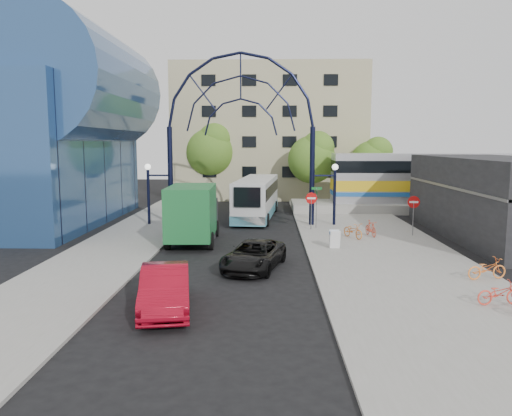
{
  "coord_description": "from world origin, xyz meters",
  "views": [
    {
      "loc": [
        1.96,
        -21.07,
        5.85
      ],
      "look_at": [
        1.26,
        6.0,
        2.33
      ],
      "focal_mm": 35.0,
      "sensor_mm": 36.0,
      "label": 1
    }
  ],
  "objects_px": {
    "train_car": "(480,178)",
    "street_name_sign": "(316,199)",
    "stop_sign": "(311,202)",
    "do_not_enter_sign": "(414,206)",
    "black_suv": "(254,255)",
    "bike_far_c": "(499,293)",
    "red_sedan": "(165,289)",
    "city_bus": "(257,197)",
    "green_truck": "(193,214)",
    "tree_north_b": "(212,149)",
    "gateway_arch": "(241,104)",
    "bike_near_a": "(353,230)",
    "tree_north_a": "(313,157)",
    "sandwich_board": "(335,237)",
    "tree_north_c": "(373,160)",
    "bike_near_b": "(371,228)",
    "bike_far_a": "(487,269)"
  },
  "relations": [
    {
      "from": "do_not_enter_sign",
      "to": "bike_far_a",
      "type": "bearing_deg",
      "value": -88.76
    },
    {
      "from": "train_car",
      "to": "street_name_sign",
      "type": "bearing_deg",
      "value": -147.58
    },
    {
      "from": "bike_near_b",
      "to": "train_car",
      "type": "bearing_deg",
      "value": 35.02
    },
    {
      "from": "sandwich_board",
      "to": "bike_near_b",
      "type": "distance_m",
      "value": 4.56
    },
    {
      "from": "gateway_arch",
      "to": "tree_north_a",
      "type": "xyz_separation_m",
      "value": [
        6.12,
        11.93,
        -3.95
      ]
    },
    {
      "from": "bike_far_c",
      "to": "street_name_sign",
      "type": "bearing_deg",
      "value": 9.9
    },
    {
      "from": "red_sedan",
      "to": "bike_near_b",
      "type": "distance_m",
      "value": 17.04
    },
    {
      "from": "gateway_arch",
      "to": "green_truck",
      "type": "xyz_separation_m",
      "value": [
        -2.5,
        -5.98,
        -6.84
      ]
    },
    {
      "from": "bike_far_c",
      "to": "city_bus",
      "type": "bearing_deg",
      "value": 15.67
    },
    {
      "from": "street_name_sign",
      "to": "black_suv",
      "type": "relative_size",
      "value": 0.58
    },
    {
      "from": "gateway_arch",
      "to": "bike_near_b",
      "type": "xyz_separation_m",
      "value": [
        8.31,
        -4.36,
        -7.95
      ]
    },
    {
      "from": "train_car",
      "to": "green_truck",
      "type": "relative_size",
      "value": 3.65
    },
    {
      "from": "stop_sign",
      "to": "train_car",
      "type": "distance_m",
      "value": 18.22
    },
    {
      "from": "red_sedan",
      "to": "bike_near_a",
      "type": "height_order",
      "value": "red_sedan"
    },
    {
      "from": "do_not_enter_sign",
      "to": "train_car",
      "type": "bearing_deg",
      "value": 53.13
    },
    {
      "from": "red_sedan",
      "to": "bike_far_c",
      "type": "relative_size",
      "value": 2.88
    },
    {
      "from": "gateway_arch",
      "to": "green_truck",
      "type": "relative_size",
      "value": 1.98
    },
    {
      "from": "stop_sign",
      "to": "bike_far_c",
      "type": "xyz_separation_m",
      "value": [
        5.41,
        -15.62,
        -1.44
      ]
    },
    {
      "from": "do_not_enter_sign",
      "to": "street_name_sign",
      "type": "relative_size",
      "value": 0.89
    },
    {
      "from": "gateway_arch",
      "to": "city_bus",
      "type": "height_order",
      "value": "gateway_arch"
    },
    {
      "from": "sandwich_board",
      "to": "train_car",
      "type": "relative_size",
      "value": 0.04
    },
    {
      "from": "gateway_arch",
      "to": "do_not_enter_sign",
      "type": "height_order",
      "value": "gateway_arch"
    },
    {
      "from": "sandwich_board",
      "to": "red_sedan",
      "type": "bearing_deg",
      "value": -125.64
    },
    {
      "from": "tree_north_b",
      "to": "bike_near_a",
      "type": "distance_m",
      "value": 24.12
    },
    {
      "from": "gateway_arch",
      "to": "tree_north_c",
      "type": "distance_m",
      "value": 18.95
    },
    {
      "from": "stop_sign",
      "to": "red_sedan",
      "type": "distance_m",
      "value": 17.46
    },
    {
      "from": "black_suv",
      "to": "bike_far_c",
      "type": "distance_m",
      "value": 10.4
    },
    {
      "from": "tree_north_b",
      "to": "train_car",
      "type": "bearing_deg",
      "value": -18.36
    },
    {
      "from": "sandwich_board",
      "to": "tree_north_b",
      "type": "relative_size",
      "value": 0.12
    },
    {
      "from": "tree_north_b",
      "to": "bike_near_b",
      "type": "bearing_deg",
      "value": -59.0
    },
    {
      "from": "bike_far_c",
      "to": "tree_north_c",
      "type": "bearing_deg",
      "value": -10.73
    },
    {
      "from": "street_name_sign",
      "to": "tree_north_a",
      "type": "height_order",
      "value": "tree_north_a"
    },
    {
      "from": "bike_far_c",
      "to": "stop_sign",
      "type": "bearing_deg",
      "value": 11.84
    },
    {
      "from": "stop_sign",
      "to": "green_truck",
      "type": "relative_size",
      "value": 0.36
    },
    {
      "from": "train_car",
      "to": "bike_near_b",
      "type": "bearing_deg",
      "value": -133.42
    },
    {
      "from": "stop_sign",
      "to": "do_not_enter_sign",
      "type": "bearing_deg",
      "value": -17.88
    },
    {
      "from": "train_car",
      "to": "tree_north_a",
      "type": "distance_m",
      "value": 14.52
    },
    {
      "from": "train_car",
      "to": "red_sedan",
      "type": "bearing_deg",
      "value": -129.63
    },
    {
      "from": "tree_north_a",
      "to": "tree_north_b",
      "type": "distance_m",
      "value": 10.79
    },
    {
      "from": "train_car",
      "to": "tree_north_a",
      "type": "bearing_deg",
      "value": 164.2
    },
    {
      "from": "gateway_arch",
      "to": "bike_far_c",
      "type": "height_order",
      "value": "gateway_arch"
    },
    {
      "from": "do_not_enter_sign",
      "to": "bike_far_a",
      "type": "height_order",
      "value": "do_not_enter_sign"
    },
    {
      "from": "gateway_arch",
      "to": "bike_near_a",
      "type": "relative_size",
      "value": 7.57
    },
    {
      "from": "red_sedan",
      "to": "city_bus",
      "type": "bearing_deg",
      "value": 73.19
    },
    {
      "from": "street_name_sign",
      "to": "tree_north_a",
      "type": "xyz_separation_m",
      "value": [
        0.92,
        13.33,
        2.48
      ]
    },
    {
      "from": "train_car",
      "to": "green_truck",
      "type": "height_order",
      "value": "train_car"
    },
    {
      "from": "street_name_sign",
      "to": "tree_north_b",
      "type": "xyz_separation_m",
      "value": [
        -9.08,
        17.33,
        3.14
      ]
    },
    {
      "from": "train_car",
      "to": "tree_north_b",
      "type": "xyz_separation_m",
      "value": [
        -23.88,
        7.93,
        2.37
      ]
    },
    {
      "from": "green_truck",
      "to": "city_bus",
      "type": "bearing_deg",
      "value": 69.13
    },
    {
      "from": "tree_north_b",
      "to": "tree_north_c",
      "type": "distance_m",
      "value": 16.15
    }
  ]
}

